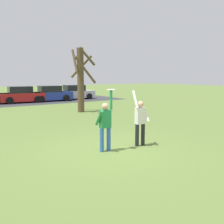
{
  "coord_description": "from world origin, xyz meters",
  "views": [
    {
      "loc": [
        -4.79,
        -6.71,
        2.53
      ],
      "look_at": [
        0.41,
        0.64,
        1.22
      ],
      "focal_mm": 39.32,
      "sensor_mm": 36.0,
      "label": 1
    }
  ],
  "objects": [
    {
      "name": "parking_strip",
      "position": [
        0.19,
        17.96,
        0.0
      ],
      "size": [
        24.71,
        6.4,
        0.01
      ],
      "primitive_type": "cube",
      "color": "#38383D",
      "rests_on": "ground_plane"
    },
    {
      "name": "parked_car_silver",
      "position": [
        7.73,
        18.17,
        0.73
      ],
      "size": [
        4.23,
        2.29,
        1.59
      ],
      "rotation": [
        0.0,
        0.0,
        -0.08
      ],
      "color": "#BCBCC1",
      "rests_on": "ground_plane"
    },
    {
      "name": "parked_car_blue",
      "position": [
        4.67,
        17.62,
        0.73
      ],
      "size": [
        4.23,
        2.29,
        1.59
      ],
      "rotation": [
        0.0,
        0.0,
        -0.08
      ],
      "color": "#233893",
      "rests_on": "ground_plane"
    },
    {
      "name": "parked_car_red",
      "position": [
        1.76,
        17.78,
        0.73
      ],
      "size": [
        4.23,
        2.29,
        1.59
      ],
      "rotation": [
        0.0,
        0.0,
        -0.08
      ],
      "color": "red",
      "rests_on": "ground_plane"
    },
    {
      "name": "bare_tree_tall",
      "position": [
        3.49,
        8.8,
        2.45
      ],
      "size": [
        1.95,
        2.07,
        4.5
      ],
      "color": "brown",
      "rests_on": "ground_plane"
    },
    {
      "name": "frisbee_disc",
      "position": [
        -0.08,
        0.01,
        2.09
      ],
      "size": [
        0.27,
        0.27,
        0.02
      ],
      "primitive_type": "cylinder",
      "color": "white",
      "rests_on": "person_catcher"
    },
    {
      "name": "person_defender",
      "position": [
        1.11,
        -0.14,
        0.98
      ],
      "size": [
        0.58,
        0.49,
        2.04
      ],
      "rotation": [
        0.0,
        0.0,
        3.02
      ],
      "color": "black",
      "rests_on": "ground_plane"
    },
    {
      "name": "person_catcher",
      "position": [
        -0.3,
        0.04,
        0.98
      ],
      "size": [
        0.56,
        0.49,
        2.08
      ],
      "rotation": [
        0.0,
        0.0,
        -0.13
      ],
      "color": "#3366B7",
      "rests_on": "ground_plane"
    },
    {
      "name": "ground_plane",
      "position": [
        0.0,
        0.0,
        0.0
      ],
      "size": [
        120.0,
        120.0,
        0.0
      ],
      "primitive_type": "plane",
      "color": "olive"
    }
  ]
}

